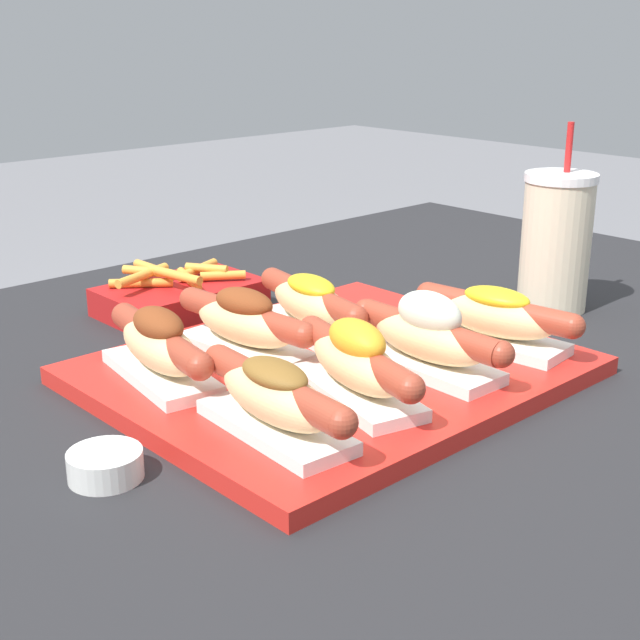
% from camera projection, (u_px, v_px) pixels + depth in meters
% --- Properties ---
extents(patio_table, '(1.46, 1.03, 0.69)m').
position_uv_depth(patio_table, '(351.00, 627.00, 1.06)').
color(patio_table, '#232326').
rests_on(patio_table, ground_plane).
extents(serving_tray, '(0.45, 0.38, 0.02)m').
position_uv_depth(serving_tray, '(333.00, 370.00, 0.90)').
color(serving_tray, red).
rests_on(serving_tray, patio_table).
extents(hot_dog_0, '(0.07, 0.20, 0.06)m').
position_uv_depth(hot_dog_0, '(275.00, 397.00, 0.74)').
color(hot_dog_0, white).
rests_on(hot_dog_0, serving_tray).
extents(hot_dog_1, '(0.10, 0.19, 0.07)m').
position_uv_depth(hot_dog_1, '(357.00, 363.00, 0.80)').
color(hot_dog_1, white).
rests_on(hot_dog_1, serving_tray).
extents(hot_dog_2, '(0.06, 0.20, 0.08)m').
position_uv_depth(hot_dog_2, '(428.00, 336.00, 0.87)').
color(hot_dog_2, white).
rests_on(hot_dog_2, serving_tray).
extents(hot_dog_3, '(0.08, 0.20, 0.06)m').
position_uv_depth(hot_dog_3, '(496.00, 317.00, 0.94)').
color(hot_dog_3, white).
rests_on(hot_dog_3, serving_tray).
extents(hot_dog_4, '(0.08, 0.20, 0.07)m').
position_uv_depth(hot_dog_4, '(160.00, 346.00, 0.85)').
color(hot_dog_4, white).
rests_on(hot_dog_4, serving_tray).
extents(hot_dog_5, '(0.07, 0.20, 0.07)m').
position_uv_depth(hot_dog_5, '(245.00, 323.00, 0.91)').
color(hot_dog_5, white).
rests_on(hot_dog_5, serving_tray).
extents(hot_dog_6, '(0.09, 0.19, 0.06)m').
position_uv_depth(hot_dog_6, '(311.00, 304.00, 0.98)').
color(hot_dog_6, white).
rests_on(hot_dog_6, serving_tray).
extents(sauce_bowl, '(0.06, 0.06, 0.02)m').
position_uv_depth(sauce_bowl, '(105.00, 463.00, 0.71)').
color(sauce_bowl, silver).
rests_on(sauce_bowl, patio_table).
extents(drink_cup, '(0.09, 0.09, 0.23)m').
position_uv_depth(drink_cup, '(556.00, 242.00, 1.10)').
color(drink_cup, beige).
rests_on(drink_cup, patio_table).
extents(fries_basket, '(0.19, 0.13, 0.06)m').
position_uv_depth(fries_basket, '(180.00, 295.00, 1.11)').
color(fries_basket, '#B21919').
rests_on(fries_basket, patio_table).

